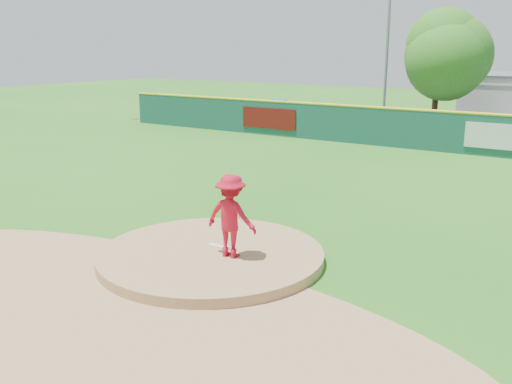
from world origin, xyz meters
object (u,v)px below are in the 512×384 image
Objects in this scene: light_pole_left at (388,31)px; playground_slide at (276,112)px; van at (452,128)px; pitcher at (231,216)px; deciduous_tree at (439,55)px.

playground_slide is at bearing -141.23° from light_pole_left.
light_pole_left reaches higher than van.
pitcher is 0.18× the size of light_pole_left.
van is 11.61m from playground_slide.
light_pole_left is at bearing -80.63° from pitcher.
playground_slide is 9.07m from light_pole_left.
pitcher reaches higher than playground_slide.
light_pole_left reaches higher than pitcher.
light_pole_left is (-6.62, 27.00, 4.81)m from pitcher.
playground_slide is (-11.61, 0.12, 0.19)m from van.
van is at bearing -56.53° from deciduous_tree.
deciduous_tree is 0.67× the size of light_pole_left.
playground_slide reaches higher than van.
light_pole_left is at bearing 38.77° from playground_slide.
playground_slide is (-12.40, 22.36, -0.42)m from pitcher.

